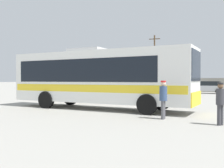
# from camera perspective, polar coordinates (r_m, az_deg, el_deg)

# --- Properties ---
(ground_plane) EXTENTS (300.00, 300.00, 0.00)m
(ground_plane) POSITION_cam_1_polar(r_m,az_deg,el_deg) (25.08, 14.17, -3.07)
(ground_plane) COLOR gray
(perimeter_wall) EXTENTS (80.00, 0.30, 1.96)m
(perimeter_wall) POSITION_cam_1_polar(r_m,az_deg,el_deg) (39.66, 21.38, -0.21)
(perimeter_wall) COLOR #9E998C
(perimeter_wall) RESTS_ON ground_plane
(coach_bus_white_yellow) EXTENTS (11.41, 3.60, 3.64)m
(coach_bus_white_yellow) POSITION_cam_1_polar(r_m,az_deg,el_deg) (15.86, -3.10, 1.63)
(coach_bus_white_yellow) COLOR white
(coach_bus_white_yellow) RESTS_ON ground_plane
(attendant_by_bus_door) EXTENTS (0.38, 0.38, 1.71)m
(attendant_by_bus_door) POSITION_cam_1_polar(r_m,az_deg,el_deg) (11.93, 11.01, -2.82)
(attendant_by_bus_door) COLOR #4C4C51
(attendant_by_bus_door) RESTS_ON ground_plane
(passenger_waiting_on_apron) EXTENTS (0.43, 0.43, 1.64)m
(passenger_waiting_on_apron) POSITION_cam_1_polar(r_m,az_deg,el_deg) (10.97, 22.36, -3.42)
(passenger_waiting_on_apron) COLOR #38383D
(passenger_waiting_on_apron) RESTS_ON ground_plane
(vendor_umbrella_near_gate_yellow) EXTENTS (1.83, 1.83, 2.03)m
(vendor_umbrella_near_gate_yellow) POSITION_cam_1_polar(r_m,az_deg,el_deg) (23.80, -7.74, 0.85)
(vendor_umbrella_near_gate_yellow) COLOR gray
(vendor_umbrella_near_gate_yellow) RESTS_ON ground_plane
(parked_car_leftmost_dark_blue) EXTENTS (4.30, 2.08, 1.43)m
(parked_car_leftmost_dark_blue) POSITION_cam_1_polar(r_m,az_deg,el_deg) (41.02, 2.02, -0.40)
(parked_car_leftmost_dark_blue) COLOR navy
(parked_car_leftmost_dark_blue) RESTS_ON ground_plane
(parked_car_second_dark_blue) EXTENTS (4.25, 2.09, 1.53)m
(parked_car_second_dark_blue) POSITION_cam_1_polar(r_m,az_deg,el_deg) (37.76, 10.06, -0.48)
(parked_car_second_dark_blue) COLOR navy
(parked_car_second_dark_blue) RESTS_ON ground_plane
(parked_car_third_silver) EXTENTS (4.64, 2.21, 1.54)m
(parked_car_third_silver) POSITION_cam_1_polar(r_m,az_deg,el_deg) (35.43, 19.98, -0.61)
(parked_car_third_silver) COLOR #B7BABF
(parked_car_third_silver) RESTS_ON ground_plane
(utility_pole_far) EXTENTS (1.76, 0.61, 9.08)m
(utility_pole_far) POSITION_cam_1_polar(r_m,az_deg,el_deg) (44.47, 9.16, 4.80)
(utility_pole_far) COLOR #4C3823
(utility_pole_far) RESTS_ON ground_plane
(roadside_tree_left) EXTENTS (4.63, 4.63, 7.07)m
(roadside_tree_left) POSITION_cam_1_polar(r_m,az_deg,el_deg) (49.90, 6.53, 4.81)
(roadside_tree_left) COLOR brown
(roadside_tree_left) RESTS_ON ground_plane
(roadside_tree_midleft) EXTENTS (4.17, 4.17, 6.88)m
(roadside_tree_midleft) POSITION_cam_1_polar(r_m,az_deg,el_deg) (47.65, 14.86, 4.97)
(roadside_tree_midleft) COLOR brown
(roadside_tree_midleft) RESTS_ON ground_plane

